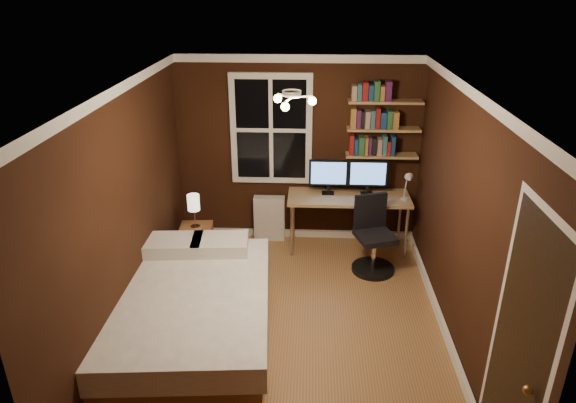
{
  "coord_description": "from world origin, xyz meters",
  "views": [
    {
      "loc": [
        0.17,
        -4.37,
        3.36
      ],
      "look_at": [
        -0.06,
        0.45,
        1.25
      ],
      "focal_mm": 32.0,
      "sensor_mm": 36.0,
      "label": 1
    }
  ],
  "objects_px": {
    "bed": "(189,314)",
    "desk": "(349,200)",
    "nightstand": "(197,244)",
    "monitor_right": "(368,178)",
    "monitor_left": "(328,177)",
    "radiator": "(269,218)",
    "office_chair": "(373,243)",
    "bedside_lamp": "(194,211)",
    "desk_lamp": "(407,186)"
  },
  "relations": [
    {
      "from": "bedside_lamp",
      "to": "radiator",
      "type": "xyz_separation_m",
      "value": [
        0.87,
        0.67,
        -0.4
      ]
    },
    {
      "from": "radiator",
      "to": "desk_lamp",
      "type": "height_order",
      "value": "desk_lamp"
    },
    {
      "from": "nightstand",
      "to": "monitor_right",
      "type": "distance_m",
      "value": 2.36
    },
    {
      "from": "bedside_lamp",
      "to": "office_chair",
      "type": "xyz_separation_m",
      "value": [
        2.21,
        -0.08,
        -0.35
      ]
    },
    {
      "from": "bed",
      "to": "bedside_lamp",
      "type": "distance_m",
      "value": 1.62
    },
    {
      "from": "bed",
      "to": "bedside_lamp",
      "type": "relative_size",
      "value": 5.23
    },
    {
      "from": "nightstand",
      "to": "office_chair",
      "type": "distance_m",
      "value": 2.22
    },
    {
      "from": "radiator",
      "to": "office_chair",
      "type": "bearing_deg",
      "value": -29.19
    },
    {
      "from": "bedside_lamp",
      "to": "monitor_left",
      "type": "xyz_separation_m",
      "value": [
        1.66,
        0.55,
        0.28
      ]
    },
    {
      "from": "monitor_left",
      "to": "office_chair",
      "type": "height_order",
      "value": "monitor_left"
    },
    {
      "from": "bed",
      "to": "monitor_right",
      "type": "bearing_deg",
      "value": 43.13
    },
    {
      "from": "radiator",
      "to": "bed",
      "type": "bearing_deg",
      "value": -105.53
    },
    {
      "from": "office_chair",
      "to": "desk",
      "type": "bearing_deg",
      "value": 99.54
    },
    {
      "from": "monitor_right",
      "to": "desk_lamp",
      "type": "bearing_deg",
      "value": -26.42
    },
    {
      "from": "monitor_left",
      "to": "monitor_right",
      "type": "bearing_deg",
      "value": 0.0
    },
    {
      "from": "nightstand",
      "to": "desk",
      "type": "relative_size",
      "value": 0.31
    },
    {
      "from": "radiator",
      "to": "monitor_left",
      "type": "distance_m",
      "value": 1.04
    },
    {
      "from": "bed",
      "to": "monitor_left",
      "type": "distance_m",
      "value": 2.61
    },
    {
      "from": "monitor_right",
      "to": "nightstand",
      "type": "bearing_deg",
      "value": -165.89
    },
    {
      "from": "radiator",
      "to": "office_chair",
      "type": "xyz_separation_m",
      "value": [
        1.34,
        -0.75,
        0.05
      ]
    },
    {
      "from": "monitor_right",
      "to": "office_chair",
      "type": "distance_m",
      "value": 0.88
    },
    {
      "from": "bed",
      "to": "desk",
      "type": "distance_m",
      "value": 2.65
    },
    {
      "from": "desk",
      "to": "radiator",
      "type": "bearing_deg",
      "value": 169.14
    },
    {
      "from": "monitor_left",
      "to": "monitor_right",
      "type": "distance_m",
      "value": 0.51
    },
    {
      "from": "desk",
      "to": "monitor_right",
      "type": "height_order",
      "value": "monitor_right"
    },
    {
      "from": "monitor_right",
      "to": "office_chair",
      "type": "relative_size",
      "value": 0.53
    },
    {
      "from": "radiator",
      "to": "bedside_lamp",
      "type": "bearing_deg",
      "value": -142.53
    },
    {
      "from": "monitor_left",
      "to": "nightstand",
      "type": "bearing_deg",
      "value": -161.83
    },
    {
      "from": "bedside_lamp",
      "to": "office_chair",
      "type": "distance_m",
      "value": 2.24
    },
    {
      "from": "nightstand",
      "to": "desk_lamp",
      "type": "height_order",
      "value": "desk_lamp"
    },
    {
      "from": "radiator",
      "to": "monitor_left",
      "type": "relative_size",
      "value": 1.24
    },
    {
      "from": "radiator",
      "to": "desk_lamp",
      "type": "distance_m",
      "value": 1.91
    },
    {
      "from": "desk",
      "to": "office_chair",
      "type": "xyz_separation_m",
      "value": [
        0.28,
        -0.55,
        -0.33
      ]
    },
    {
      "from": "monitor_left",
      "to": "bedside_lamp",
      "type": "bearing_deg",
      "value": -161.83
    },
    {
      "from": "radiator",
      "to": "monitor_right",
      "type": "height_order",
      "value": "monitor_right"
    },
    {
      "from": "bed",
      "to": "nightstand",
      "type": "xyz_separation_m",
      "value": [
        -0.26,
        1.55,
        -0.07
      ]
    },
    {
      "from": "desk",
      "to": "monitor_left",
      "type": "xyz_separation_m",
      "value": [
        -0.27,
        0.08,
        0.29
      ]
    },
    {
      "from": "bedside_lamp",
      "to": "desk",
      "type": "xyz_separation_m",
      "value": [
        1.93,
        0.47,
        -0.02
      ]
    },
    {
      "from": "bed",
      "to": "radiator",
      "type": "bearing_deg",
      "value": 69.97
    },
    {
      "from": "radiator",
      "to": "monitor_right",
      "type": "distance_m",
      "value": 1.46
    },
    {
      "from": "bedside_lamp",
      "to": "monitor_right",
      "type": "xyz_separation_m",
      "value": [
        2.17,
        0.55,
        0.28
      ]
    },
    {
      "from": "nightstand",
      "to": "radiator",
      "type": "relative_size",
      "value": 0.78
    },
    {
      "from": "bed",
      "to": "bedside_lamp",
      "type": "bearing_deg",
      "value": 94.88
    },
    {
      "from": "nightstand",
      "to": "office_chair",
      "type": "height_order",
      "value": "office_chair"
    },
    {
      "from": "nightstand",
      "to": "monitor_left",
      "type": "xyz_separation_m",
      "value": [
        1.66,
        0.55,
        0.74
      ]
    },
    {
      "from": "office_chair",
      "to": "monitor_right",
      "type": "bearing_deg",
      "value": 76.32
    },
    {
      "from": "bedside_lamp",
      "to": "monitor_right",
      "type": "relative_size",
      "value": 0.86
    },
    {
      "from": "radiator",
      "to": "desk_lamp",
      "type": "relative_size",
      "value": 1.43
    },
    {
      "from": "bed",
      "to": "office_chair",
      "type": "relative_size",
      "value": 2.37
    },
    {
      "from": "monitor_right",
      "to": "monitor_left",
      "type": "bearing_deg",
      "value": 180.0
    }
  ]
}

